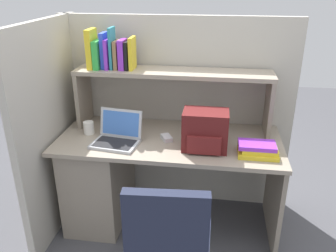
{
  "coord_description": "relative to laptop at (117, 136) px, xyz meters",
  "views": [
    {
      "loc": [
        0.33,
        -2.26,
        1.81
      ],
      "look_at": [
        0.0,
        -0.05,
        0.85
      ],
      "focal_mm": 37.44,
      "sensor_mm": 36.0,
      "label": 1
    }
  ],
  "objects": [
    {
      "name": "computer_mouse",
      "position": [
        0.33,
        0.09,
        -0.03
      ],
      "size": [
        0.1,
        0.12,
        0.03
      ],
      "primitive_type": "cube",
      "rotation": [
        0.0,
        0.0,
        0.48
      ],
      "color": "silver",
      "rests_on": "desk"
    },
    {
      "name": "paper_cup",
      "position": [
        -0.25,
        0.12,
        -0.0
      ],
      "size": [
        0.08,
        0.08,
        0.09
      ],
      "primitive_type": "cylinder",
      "color": "white",
      "rests_on": "desk"
    },
    {
      "name": "overhead_hutch",
      "position": [
        0.35,
        0.32,
        0.3
      ],
      "size": [
        1.44,
        0.28,
        0.45
      ],
      "color": "gray",
      "rests_on": "desk"
    },
    {
      "name": "laptop",
      "position": [
        0.0,
        0.0,
        0.0
      ],
      "size": [
        0.34,
        0.29,
        0.22
      ],
      "color": "#B7BABF",
      "rests_on": "desk"
    },
    {
      "name": "ground_plane",
      "position": [
        0.35,
        0.12,
        -0.78
      ],
      "size": [
        8.0,
        8.0,
        0.0
      ],
      "primitive_type": "plane",
      "color": "#4C4C51"
    },
    {
      "name": "cubicle_partition_left",
      "position": [
        -0.5,
        0.07,
        -0.01
      ],
      "size": [
        0.05,
        1.06,
        1.55
      ],
      "primitive_type": "cube",
      "color": "#B2ADA0",
      "rests_on": "ground_plane"
    },
    {
      "name": "cubicle_partition_rear",
      "position": [
        0.35,
        0.5,
        -0.01
      ],
      "size": [
        1.84,
        0.05,
        1.55
      ],
      "primitive_type": "cube",
      "color": "#B2ADA0",
      "rests_on": "ground_plane"
    },
    {
      "name": "desk_book_stack",
      "position": [
        0.96,
        -0.05,
        -0.01
      ],
      "size": [
        0.26,
        0.17,
        0.08
      ],
      "color": "yellow",
      "rests_on": "desk"
    },
    {
      "name": "desk",
      "position": [
        -0.04,
        0.12,
        -0.38
      ],
      "size": [
        1.6,
        0.7,
        0.73
      ],
      "color": "gray",
      "rests_on": "ground_plane"
    },
    {
      "name": "backpack",
      "position": [
        0.61,
        -0.0,
        0.08
      ],
      "size": [
        0.3,
        0.22,
        0.27
      ],
      "color": "#591919",
      "rests_on": "desk"
    },
    {
      "name": "reference_books_on_shelf",
      "position": [
        -0.12,
        0.32,
        0.52
      ],
      "size": [
        0.33,
        0.18,
        0.3
      ],
      "color": "yellow",
      "rests_on": "overhead_hutch"
    }
  ]
}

